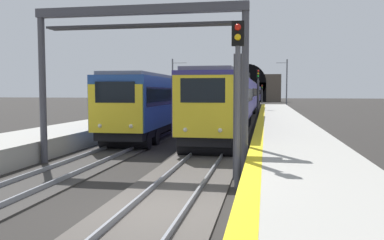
{
  "coord_description": "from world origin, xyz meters",
  "views": [
    {
      "loc": [
        -9.7,
        -2.63,
        3.05
      ],
      "look_at": [
        12.78,
        1.45,
        1.4
      ],
      "focal_mm": 37.97,
      "sensor_mm": 36.0,
      "label": 1
    }
  ],
  "objects_px": {
    "railway_signal_mid": "(258,88)",
    "overhead_signal_gantry": "(139,44)",
    "train_adjacent_platform": "(205,97)",
    "railway_signal_far": "(262,92)",
    "catenary_mast_near": "(287,83)",
    "train_main_approaching": "(246,96)",
    "catenary_mast_far": "(173,84)",
    "railway_signal_near": "(238,91)"
  },
  "relations": [
    {
      "from": "railway_signal_mid",
      "to": "overhead_signal_gantry",
      "type": "distance_m",
      "value": 31.71
    },
    {
      "from": "train_adjacent_platform",
      "to": "railway_signal_mid",
      "type": "distance_m",
      "value": 7.0
    },
    {
      "from": "railway_signal_far",
      "to": "catenary_mast_near",
      "type": "relative_size",
      "value": 0.54
    },
    {
      "from": "train_main_approaching",
      "to": "railway_signal_far",
      "type": "distance_m",
      "value": 43.64
    },
    {
      "from": "railway_signal_far",
      "to": "catenary_mast_far",
      "type": "bearing_deg",
      "value": -17.23
    },
    {
      "from": "overhead_signal_gantry",
      "to": "catenary_mast_near",
      "type": "xyz_separation_m",
      "value": [
        56.29,
        -8.53,
        -0.57
      ]
    },
    {
      "from": "overhead_signal_gantry",
      "to": "catenary_mast_far",
      "type": "distance_m",
      "value": 43.82
    },
    {
      "from": "train_adjacent_platform",
      "to": "railway_signal_near",
      "type": "height_order",
      "value": "railway_signal_near"
    },
    {
      "from": "catenary_mast_near",
      "to": "catenary_mast_far",
      "type": "distance_m",
      "value": 21.63
    },
    {
      "from": "overhead_signal_gantry",
      "to": "catenary_mast_far",
      "type": "relative_size",
      "value": 1.12
    },
    {
      "from": "railway_signal_far",
      "to": "overhead_signal_gantry",
      "type": "relative_size",
      "value": 0.52
    },
    {
      "from": "catenary_mast_far",
      "to": "overhead_signal_gantry",
      "type": "bearing_deg",
      "value": -168.79
    },
    {
      "from": "train_main_approaching",
      "to": "railway_signal_far",
      "type": "xyz_separation_m",
      "value": [
        43.61,
        -1.77,
        0.42
      ]
    },
    {
      "from": "train_adjacent_platform",
      "to": "railway_signal_mid",
      "type": "bearing_deg",
      "value": 68.71
    },
    {
      "from": "overhead_signal_gantry",
      "to": "catenary_mast_near",
      "type": "relative_size",
      "value": 1.03
    },
    {
      "from": "train_adjacent_platform",
      "to": "catenary_mast_near",
      "type": "relative_size",
      "value": 7.37
    },
    {
      "from": "railway_signal_near",
      "to": "catenary_mast_far",
      "type": "bearing_deg",
      "value": -164.62
    },
    {
      "from": "railway_signal_far",
      "to": "overhead_signal_gantry",
      "type": "distance_m",
      "value": 83.91
    },
    {
      "from": "catenary_mast_near",
      "to": "railway_signal_mid",
      "type": "bearing_deg",
      "value": 170.0
    },
    {
      "from": "railway_signal_near",
      "to": "catenary_mast_near",
      "type": "relative_size",
      "value": 0.61
    },
    {
      "from": "train_adjacent_platform",
      "to": "railway_signal_far",
      "type": "xyz_separation_m",
      "value": [
        49.99,
        -6.5,
        0.48
      ]
    },
    {
      "from": "railway_signal_near",
      "to": "railway_signal_mid",
      "type": "xyz_separation_m",
      "value": [
        34.41,
        0.0,
        0.29
      ]
    },
    {
      "from": "overhead_signal_gantry",
      "to": "catenary_mast_near",
      "type": "bearing_deg",
      "value": -8.61
    },
    {
      "from": "railway_signal_far",
      "to": "catenary_mast_near",
      "type": "bearing_deg",
      "value": 9.07
    },
    {
      "from": "railway_signal_near",
      "to": "catenary_mast_far",
      "type": "distance_m",
      "value": 47.71
    },
    {
      "from": "catenary_mast_near",
      "to": "overhead_signal_gantry",
      "type": "bearing_deg",
      "value": 171.39
    },
    {
      "from": "railway_signal_near",
      "to": "railway_signal_mid",
      "type": "relative_size",
      "value": 0.94
    },
    {
      "from": "train_main_approaching",
      "to": "railway_signal_near",
      "type": "distance_m",
      "value": 43.23
    },
    {
      "from": "railway_signal_near",
      "to": "catenary_mast_far",
      "type": "relative_size",
      "value": 0.67
    },
    {
      "from": "catenary_mast_near",
      "to": "catenary_mast_far",
      "type": "bearing_deg",
      "value": 128.0
    },
    {
      "from": "railway_signal_mid",
      "to": "railway_signal_far",
      "type": "height_order",
      "value": "railway_signal_mid"
    },
    {
      "from": "railway_signal_mid",
      "to": "overhead_signal_gantry",
      "type": "bearing_deg",
      "value": -7.51
    },
    {
      "from": "railway_signal_far",
      "to": "catenary_mast_far",
      "type": "distance_m",
      "value": 42.74
    },
    {
      "from": "railway_signal_mid",
      "to": "railway_signal_far",
      "type": "bearing_deg",
      "value": -180.0
    },
    {
      "from": "train_main_approaching",
      "to": "railway_signal_mid",
      "type": "relative_size",
      "value": 13.87
    },
    {
      "from": "railway_signal_mid",
      "to": "catenary_mast_far",
      "type": "height_order",
      "value": "catenary_mast_far"
    },
    {
      "from": "train_main_approaching",
      "to": "railway_signal_near",
      "type": "relative_size",
      "value": 14.8
    },
    {
      "from": "railway_signal_far",
      "to": "catenary_mast_near",
      "type": "distance_m",
      "value": 27.88
    },
    {
      "from": "train_main_approaching",
      "to": "catenary_mast_far",
      "type": "height_order",
      "value": "catenary_mast_far"
    },
    {
      "from": "railway_signal_mid",
      "to": "catenary_mast_near",
      "type": "relative_size",
      "value": 0.65
    },
    {
      "from": "railway_signal_near",
      "to": "catenary_mast_near",
      "type": "distance_m",
      "value": 59.48
    },
    {
      "from": "train_main_approaching",
      "to": "train_adjacent_platform",
      "type": "height_order",
      "value": "train_main_approaching"
    }
  ]
}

